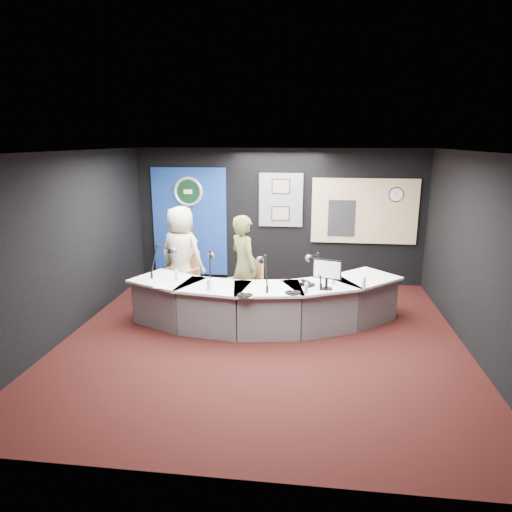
# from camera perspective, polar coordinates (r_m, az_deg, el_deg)

# --- Properties ---
(ground) EXTENTS (6.00, 6.00, 0.00)m
(ground) POSITION_cam_1_polar(r_m,az_deg,el_deg) (7.10, 0.83, -10.29)
(ground) COLOR black
(ground) RESTS_ON ground
(ceiling) EXTENTS (6.00, 6.00, 0.02)m
(ceiling) POSITION_cam_1_polar(r_m,az_deg,el_deg) (6.46, 0.92, 12.92)
(ceiling) COLOR silver
(ceiling) RESTS_ON ground
(wall_back) EXTENTS (6.00, 0.02, 2.80)m
(wall_back) POSITION_cam_1_polar(r_m,az_deg,el_deg) (9.57, 2.81, 4.95)
(wall_back) COLOR black
(wall_back) RESTS_ON ground
(wall_front) EXTENTS (6.00, 0.02, 2.80)m
(wall_front) POSITION_cam_1_polar(r_m,az_deg,el_deg) (3.82, -4.05, -9.80)
(wall_front) COLOR black
(wall_front) RESTS_ON ground
(wall_left) EXTENTS (0.02, 6.00, 2.80)m
(wall_left) POSITION_cam_1_polar(r_m,az_deg,el_deg) (7.57, -22.35, 1.35)
(wall_left) COLOR black
(wall_left) RESTS_ON ground
(wall_right) EXTENTS (0.02, 6.00, 2.80)m
(wall_right) POSITION_cam_1_polar(r_m,az_deg,el_deg) (7.00, 26.09, -0.03)
(wall_right) COLOR black
(wall_right) RESTS_ON ground
(broadcast_desk) EXTENTS (4.50, 1.90, 0.75)m
(broadcast_desk) POSITION_cam_1_polar(r_m,az_deg,el_deg) (7.47, 0.91, -5.90)
(broadcast_desk) COLOR silver
(broadcast_desk) RESTS_ON ground
(backdrop_panel) EXTENTS (1.60, 0.05, 2.30)m
(backdrop_panel) POSITION_cam_1_polar(r_m,az_deg,el_deg) (9.89, -8.29, 4.24)
(backdrop_panel) COLOR navy
(backdrop_panel) RESTS_ON wall_back
(agency_seal) EXTENTS (0.63, 0.07, 0.63)m
(agency_seal) POSITION_cam_1_polar(r_m,az_deg,el_deg) (9.76, -8.49, 7.95)
(agency_seal) COLOR silver
(agency_seal) RESTS_ON backdrop_panel
(seal_center) EXTENTS (0.48, 0.01, 0.48)m
(seal_center) POSITION_cam_1_polar(r_m,az_deg,el_deg) (9.76, -8.48, 7.96)
(seal_center) COLOR black
(seal_center) RESTS_ON backdrop_panel
(pinboard) EXTENTS (0.90, 0.04, 1.10)m
(pinboard) POSITION_cam_1_polar(r_m,az_deg,el_deg) (9.49, 3.12, 7.00)
(pinboard) COLOR slate
(pinboard) RESTS_ON wall_back
(framed_photo_upper) EXTENTS (0.34, 0.02, 0.27)m
(framed_photo_upper) POSITION_cam_1_polar(r_m,az_deg,el_deg) (9.43, 3.13, 8.66)
(framed_photo_upper) COLOR #7E6D5C
(framed_photo_upper) RESTS_ON pinboard
(framed_photo_lower) EXTENTS (0.34, 0.02, 0.27)m
(framed_photo_lower) POSITION_cam_1_polar(r_m,az_deg,el_deg) (9.50, 3.09, 5.30)
(framed_photo_lower) COLOR #7E6D5C
(framed_photo_lower) RESTS_ON pinboard
(booth_window_frame) EXTENTS (2.12, 0.06, 1.32)m
(booth_window_frame) POSITION_cam_1_polar(r_m,az_deg,el_deg) (9.55, 13.38, 5.47)
(booth_window_frame) COLOR tan
(booth_window_frame) RESTS_ON wall_back
(booth_glow) EXTENTS (2.00, 0.02, 1.20)m
(booth_glow) POSITION_cam_1_polar(r_m,az_deg,el_deg) (9.54, 13.38, 5.46)
(booth_glow) COLOR #FFCFA1
(booth_glow) RESTS_ON booth_window_frame
(equipment_rack) EXTENTS (0.55, 0.02, 0.75)m
(equipment_rack) POSITION_cam_1_polar(r_m,az_deg,el_deg) (9.51, 10.64, 4.66)
(equipment_rack) COLOR black
(equipment_rack) RESTS_ON booth_window_frame
(wall_clock) EXTENTS (0.28, 0.01, 0.28)m
(wall_clock) POSITION_cam_1_polar(r_m,az_deg,el_deg) (9.56, 17.12, 7.35)
(wall_clock) COLOR white
(wall_clock) RESTS_ON booth_window_frame
(armchair_left) EXTENTS (0.74, 0.74, 1.00)m
(armchair_left) POSITION_cam_1_polar(r_m,az_deg,el_deg) (8.61, -9.22, -2.46)
(armchair_left) COLOR tan
(armchair_left) RESTS_ON ground
(armchair_right) EXTENTS (0.85, 0.85, 1.07)m
(armchair_right) POSITION_cam_1_polar(r_m,az_deg,el_deg) (7.80, -1.51, -3.79)
(armchair_right) COLOR tan
(armchair_right) RESTS_ON ground
(draped_jacket) EXTENTS (0.50, 0.29, 0.70)m
(draped_jacket) POSITION_cam_1_polar(r_m,az_deg,el_deg) (8.82, -9.59, -1.25)
(draped_jacket) COLOR slate
(draped_jacket) RESTS_ON armchair_left
(person_man) EXTENTS (1.02, 0.83, 1.81)m
(person_man) POSITION_cam_1_polar(r_m,az_deg,el_deg) (8.50, -9.33, 0.15)
(person_man) COLOR beige
(person_man) RESTS_ON ground
(person_woman) EXTENTS (0.73, 0.77, 1.76)m
(person_woman) POSITION_cam_1_polar(r_m,az_deg,el_deg) (7.69, -1.53, -1.34)
(person_woman) COLOR brown
(person_woman) RESTS_ON ground
(computer_monitor) EXTENTS (0.45, 0.15, 0.31)m
(computer_monitor) POSITION_cam_1_polar(r_m,az_deg,el_deg) (6.95, 8.85, -1.62)
(computer_monitor) COLOR black
(computer_monitor) RESTS_ON broadcast_desk
(desk_phone) EXTENTS (0.23, 0.23, 0.05)m
(desk_phone) POSITION_cam_1_polar(r_m,az_deg,el_deg) (7.15, 6.44, -3.54)
(desk_phone) COLOR black
(desk_phone) RESTS_ON broadcast_desk
(headphones_near) EXTENTS (0.22, 0.22, 0.04)m
(headphones_near) POSITION_cam_1_polar(r_m,az_deg,el_deg) (6.78, 4.63, -4.57)
(headphones_near) COLOR black
(headphones_near) RESTS_ON broadcast_desk
(headphones_far) EXTENTS (0.22, 0.22, 0.04)m
(headphones_far) POSITION_cam_1_polar(r_m,az_deg,el_deg) (6.66, -1.38, -4.88)
(headphones_far) COLOR black
(headphones_far) RESTS_ON broadcast_desk
(paper_stack) EXTENTS (0.24, 0.31, 0.00)m
(paper_stack) POSITION_cam_1_polar(r_m,az_deg,el_deg) (7.27, -11.52, -3.63)
(paper_stack) COLOR white
(paper_stack) RESTS_ON broadcast_desk
(notepad) EXTENTS (0.23, 0.29, 0.00)m
(notepad) POSITION_cam_1_polar(r_m,az_deg,el_deg) (6.71, -0.92, -4.87)
(notepad) COLOR white
(notepad) RESTS_ON broadcast_desk
(boom_mic_a) EXTENTS (0.32, 0.71, 0.60)m
(boom_mic_a) POSITION_cam_1_polar(r_m,az_deg,el_deg) (7.83, -11.60, -0.07)
(boom_mic_a) COLOR black
(boom_mic_a) RESTS_ON broadcast_desk
(boom_mic_b) EXTENTS (0.24, 0.73, 0.60)m
(boom_mic_b) POSITION_cam_1_polar(r_m,az_deg,el_deg) (7.32, -5.70, -0.85)
(boom_mic_b) COLOR black
(boom_mic_b) RESTS_ON broadcast_desk
(boom_mic_c) EXTENTS (0.29, 0.71, 0.60)m
(boom_mic_c) POSITION_cam_1_polar(r_m,az_deg,el_deg) (7.01, 0.94, -1.46)
(boom_mic_c) COLOR black
(boom_mic_c) RESTS_ON broadcast_desk
(boom_mic_d) EXTENTS (0.32, 0.71, 0.60)m
(boom_mic_d) POSITION_cam_1_polar(r_m,az_deg,el_deg) (7.19, 7.36, -1.18)
(boom_mic_d) COLOR black
(boom_mic_d) RESTS_ON broadcast_desk
(water_bottles) EXTENTS (3.04, 0.62, 0.18)m
(water_bottles) POSITION_cam_1_polar(r_m,az_deg,el_deg) (7.03, 1.33, -3.21)
(water_bottles) COLOR silver
(water_bottles) RESTS_ON broadcast_desk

